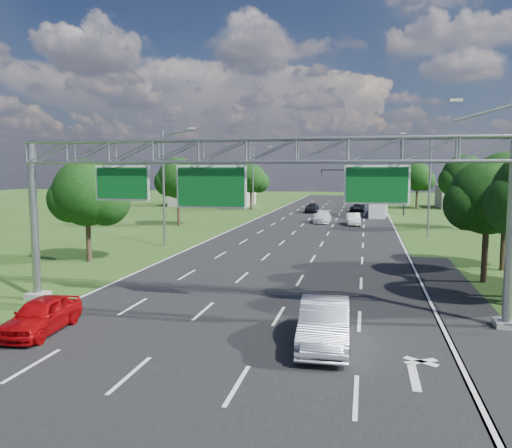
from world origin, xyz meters
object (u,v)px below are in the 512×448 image
(red_coupe, at_px, (41,315))
(sign_gantry, at_px, (250,164))
(traffic_signal, at_px, (380,180))
(box_truck, at_px, (376,206))
(silver_sedan, at_px, (324,323))

(red_coupe, bearing_deg, sign_gantry, 28.09)
(sign_gantry, bearing_deg, red_coupe, -147.78)
(sign_gantry, relative_size, red_coupe, 5.48)
(traffic_signal, bearing_deg, box_truck, -102.80)
(sign_gantry, relative_size, box_truck, 2.79)
(sign_gantry, height_order, red_coupe, sign_gantry)
(red_coupe, distance_m, silver_sedan, 11.47)
(red_coupe, relative_size, silver_sedan, 0.82)
(red_coupe, height_order, box_truck, box_truck)
(red_coupe, bearing_deg, silver_sedan, 0.77)
(sign_gantry, bearing_deg, traffic_signal, 82.32)
(box_truck, bearing_deg, red_coupe, -112.20)
(box_truck, bearing_deg, sign_gantry, -105.25)
(red_coupe, bearing_deg, box_truck, 71.46)
(sign_gantry, distance_m, traffic_signal, 53.51)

